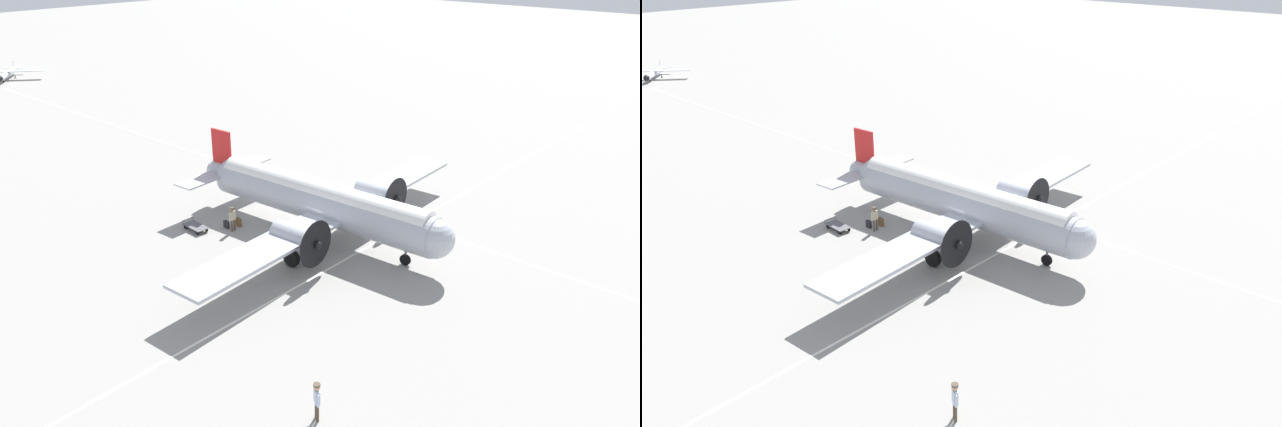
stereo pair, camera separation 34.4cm
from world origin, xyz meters
TOP-DOWN VIEW (x-y plane):
  - ground_plane at (0.00, 0.00)m, footprint 300.00×300.00m
  - apron_line_eastwest at (0.00, 5.44)m, footprint 120.00×0.16m
  - apron_line_northsouth at (3.40, 0.00)m, footprint 0.16×120.00m
  - airliner_main at (0.39, 0.02)m, footprint 19.62×25.70m
  - crew_foreground at (11.32, -13.04)m, footprint 0.52×0.42m
  - passenger_boarding at (-4.88, -3.34)m, footprint 0.30×0.59m
  - suitcase_near_door at (-5.20, -2.58)m, footprint 0.46×0.17m
  - suitcase_upright_spare at (-5.59, -3.33)m, footprint 0.46×0.16m
  - baggage_cart at (-6.92, -4.92)m, footprint 1.88×1.03m
  - light_aircraft_distant at (-65.41, 8.47)m, footprint 7.80×8.49m
  - traffic_cone at (2.34, -3.44)m, footprint 0.46×0.46m

SIDE VIEW (x-z plane):
  - ground_plane at x=0.00m, z-range 0.00..0.00m
  - apron_line_eastwest at x=0.00m, z-range 0.00..0.01m
  - apron_line_northsouth at x=3.40m, z-range 0.00..0.01m
  - suitcase_upright_spare at x=-5.59m, z-range -0.02..0.54m
  - baggage_cart at x=-6.92m, z-range -0.01..0.55m
  - traffic_cone at x=2.34m, z-range -0.02..0.59m
  - suitcase_near_door at x=-5.20m, z-range -0.02..0.62m
  - light_aircraft_distant at x=-65.41m, z-range -0.16..1.81m
  - passenger_boarding at x=-4.88m, z-range 0.22..1.96m
  - crew_foreground at x=11.32m, z-range 0.23..2.04m
  - airliner_main at x=0.39m, z-range -0.34..5.30m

